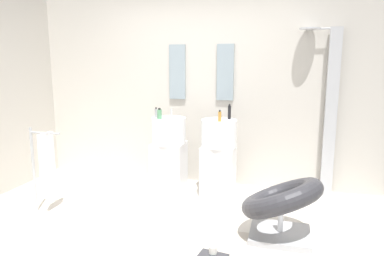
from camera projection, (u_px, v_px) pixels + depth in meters
The scene contains 15 objects.
ground_plane at pixel (163, 234), 3.48m from camera, with size 4.80×3.60×0.04m, color silver.
rear_partition at pixel (202, 88), 4.81m from camera, with size 4.80×0.10×2.60m, color beige.
pedestal_sink_left at pixel (169, 152), 4.59m from camera, with size 0.44×0.44×1.05m.
pedestal_sink_right at pixel (219, 156), 4.43m from camera, with size 0.44×0.44×1.05m.
vanity_mirror_left at pixel (177, 72), 4.79m from camera, with size 0.22×0.03×0.72m, color #8C9EA8.
vanity_mirror_right at pixel (225, 72), 4.62m from camera, with size 0.22×0.03×0.72m, color #8C9EA8.
shower_column at pixel (330, 109), 4.33m from camera, with size 0.49×0.24×2.05m.
lounge_chair at pixel (281, 203), 3.31m from camera, with size 1.03×1.03×0.65m.
towel_rack at pixel (45, 157), 3.84m from camera, with size 0.37×0.22×0.95m.
area_rug at pixel (201, 248), 3.17m from camera, with size 0.95×0.80×0.01m, color beige.
coffee_mug at pixel (213, 251), 3.02m from camera, with size 0.07×0.07×0.09m, color white.
soap_bottle_green at pixel (159, 114), 4.40m from camera, with size 0.06×0.06×0.14m.
soap_bottle_amber at pixel (220, 116), 4.21m from camera, with size 0.04×0.04×0.14m.
soap_bottle_grey at pixel (156, 113), 4.52m from camera, with size 0.04×0.04×0.13m.
soap_bottle_black at pixel (229, 112), 4.38m from camera, with size 0.04×0.04×0.19m.
Camera 1 is at (1.10, -3.05, 1.64)m, focal length 33.29 mm.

